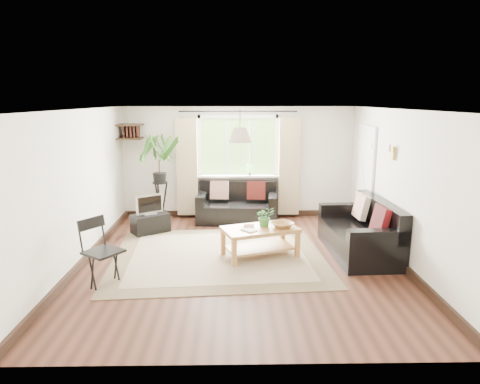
{
  "coord_description": "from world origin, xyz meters",
  "views": [
    {
      "loc": [
        -0.12,
        -6.49,
        2.55
      ],
      "look_at": [
        0.0,
        0.4,
        1.05
      ],
      "focal_mm": 32.0,
      "sensor_mm": 36.0,
      "label": 1
    }
  ],
  "objects_px": {
    "folding_chair": "(103,253)",
    "sofa_right": "(359,229)",
    "sofa_back": "(237,204)",
    "tv_stand": "(150,223)",
    "coffee_table": "(260,242)",
    "palm_stand": "(160,179)"
  },
  "relations": [
    {
      "from": "palm_stand",
      "to": "tv_stand",
      "type": "bearing_deg",
      "value": -95.48
    },
    {
      "from": "sofa_back",
      "to": "tv_stand",
      "type": "bearing_deg",
      "value": -152.07
    },
    {
      "from": "tv_stand",
      "to": "folding_chair",
      "type": "height_order",
      "value": "folding_chair"
    },
    {
      "from": "coffee_table",
      "to": "sofa_right",
      "type": "bearing_deg",
      "value": 3.23
    },
    {
      "from": "coffee_table",
      "to": "palm_stand",
      "type": "height_order",
      "value": "palm_stand"
    },
    {
      "from": "sofa_back",
      "to": "tv_stand",
      "type": "xyz_separation_m",
      "value": [
        -1.7,
        -0.75,
        -0.21
      ]
    },
    {
      "from": "sofa_right",
      "to": "folding_chair",
      "type": "height_order",
      "value": "folding_chair"
    },
    {
      "from": "coffee_table",
      "to": "tv_stand",
      "type": "height_order",
      "value": "coffee_table"
    },
    {
      "from": "sofa_back",
      "to": "coffee_table",
      "type": "relative_size",
      "value": 1.39
    },
    {
      "from": "palm_stand",
      "to": "coffee_table",
      "type": "bearing_deg",
      "value": -47.03
    },
    {
      "from": "sofa_right",
      "to": "coffee_table",
      "type": "bearing_deg",
      "value": -89.67
    },
    {
      "from": "sofa_right",
      "to": "folding_chair",
      "type": "bearing_deg",
      "value": -76.05
    },
    {
      "from": "sofa_right",
      "to": "coffee_table",
      "type": "xyz_separation_m",
      "value": [
        -1.66,
        -0.09,
        -0.19
      ]
    },
    {
      "from": "folding_chair",
      "to": "coffee_table",
      "type": "bearing_deg",
      "value": -28.61
    },
    {
      "from": "folding_chair",
      "to": "sofa_right",
      "type": "bearing_deg",
      "value": -37.66
    },
    {
      "from": "palm_stand",
      "to": "folding_chair",
      "type": "height_order",
      "value": "palm_stand"
    },
    {
      "from": "sofa_back",
      "to": "tv_stand",
      "type": "distance_m",
      "value": 1.87
    },
    {
      "from": "coffee_table",
      "to": "palm_stand",
      "type": "bearing_deg",
      "value": 132.97
    },
    {
      "from": "folding_chair",
      "to": "palm_stand",
      "type": "bearing_deg",
      "value": 30.78
    },
    {
      "from": "sofa_back",
      "to": "folding_chair",
      "type": "relative_size",
      "value": 1.78
    },
    {
      "from": "coffee_table",
      "to": "folding_chair",
      "type": "bearing_deg",
      "value": -154.1
    },
    {
      "from": "sofa_right",
      "to": "tv_stand",
      "type": "height_order",
      "value": "sofa_right"
    }
  ]
}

